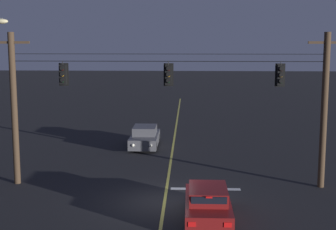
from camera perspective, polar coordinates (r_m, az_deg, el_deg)
ground_plane at (r=22.96m, az=-0.39°, el=-9.78°), size 180.00×180.00×0.00m
lane_centre_stripe at (r=31.23m, az=0.39°, el=-4.76°), size 0.14×60.00×0.01m
stop_bar_paint at (r=24.85m, az=4.27°, el=-8.34°), size 3.40×0.36×0.01m
signal_span_assembly at (r=24.60m, az=-0.10°, el=0.89°), size 16.99×0.32×7.57m
traffic_light_leftmost at (r=25.16m, az=-11.80°, el=4.50°), size 0.48×0.41×1.22m
traffic_light_left_inner at (r=24.41m, az=0.05°, el=4.56°), size 0.48×0.41×1.22m
traffic_light_centre at (r=24.78m, az=12.63°, el=4.41°), size 0.48×0.41×1.22m
car_waiting_near_lane at (r=20.67m, az=4.52°, el=-10.04°), size 1.80×4.33×1.39m
car_oncoming_lead at (r=34.00m, az=-2.64°, el=-2.53°), size 1.80×4.42×1.39m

